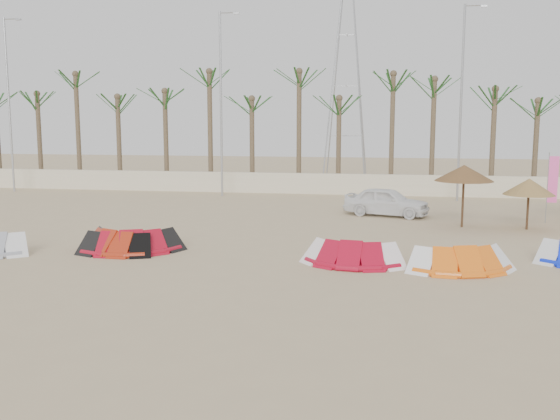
% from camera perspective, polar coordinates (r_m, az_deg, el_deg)
% --- Properties ---
extents(ground, '(120.00, 120.00, 0.00)m').
position_cam_1_polar(ground, '(18.01, -3.24, -6.85)').
color(ground, tan).
rests_on(ground, ground).
extents(boundary_wall, '(60.00, 0.30, 1.30)m').
position_cam_1_polar(boundary_wall, '(39.34, 3.93, 2.41)').
color(boundary_wall, beige).
rests_on(boundary_wall, ground).
extents(palm_line, '(52.00, 4.00, 7.70)m').
position_cam_1_polar(palm_line, '(40.60, 5.18, 10.77)').
color(palm_line, brown).
rests_on(palm_line, ground).
extents(lamp_a, '(1.25, 0.14, 11.00)m').
position_cam_1_polar(lamp_a, '(43.99, -23.50, 9.05)').
color(lamp_a, '#A5A8AD').
rests_on(lamp_a, ground).
extents(lamp_b, '(1.25, 0.14, 11.00)m').
position_cam_1_polar(lamp_b, '(38.24, -5.37, 9.90)').
color(lamp_b, '#A5A8AD').
rests_on(lamp_b, ground).
extents(lamp_c, '(1.25, 0.14, 11.00)m').
position_cam_1_polar(lamp_c, '(37.17, 16.28, 9.65)').
color(lamp_c, '#A5A8AD').
rests_on(lamp_c, ground).
extents(pylon, '(3.00, 3.00, 14.00)m').
position_cam_1_polar(pylon, '(45.27, 5.95, 2.34)').
color(pylon, '#A5A8AD').
rests_on(pylon, ground).
extents(kite_red_left, '(3.98, 2.68, 0.90)m').
position_cam_1_polar(kite_red_left, '(23.06, -13.12, -2.60)').
color(kite_red_left, '#A80C20').
rests_on(kite_red_left, ground).
extents(kite_red_mid, '(3.62, 2.53, 0.90)m').
position_cam_1_polar(kite_red_mid, '(23.16, -14.63, -2.62)').
color(kite_red_mid, '#A72710').
rests_on(kite_red_mid, ground).
extents(kite_red_right, '(3.42, 1.89, 0.90)m').
position_cam_1_polar(kite_red_right, '(20.61, 6.68, -3.74)').
color(kite_red_right, '#A80A22').
rests_on(kite_red_right, ground).
extents(kite_orange, '(3.63, 2.32, 0.90)m').
position_cam_1_polar(kite_orange, '(20.48, 16.20, -4.10)').
color(kite_orange, orange).
rests_on(kite_orange, ground).
extents(parasol_left, '(2.54, 2.54, 2.73)m').
position_cam_1_polar(parasol_left, '(28.18, 16.48, 3.26)').
color(parasol_left, '#4C331E').
rests_on(parasol_left, ground).
extents(parasol_mid, '(2.16, 2.16, 2.20)m').
position_cam_1_polar(parasol_mid, '(28.56, 21.81, 1.99)').
color(parasol_mid, '#4C331E').
rests_on(parasol_mid, ground).
extents(flag_pink, '(0.45, 0.05, 3.23)m').
position_cam_1_polar(flag_pink, '(30.67, 23.59, 2.41)').
color(flag_pink, '#A5A8AD').
rests_on(flag_pink, ground).
extents(car, '(4.41, 2.74, 1.40)m').
position_cam_1_polar(car, '(30.88, 9.72, 0.76)').
color(car, white).
rests_on(car, ground).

